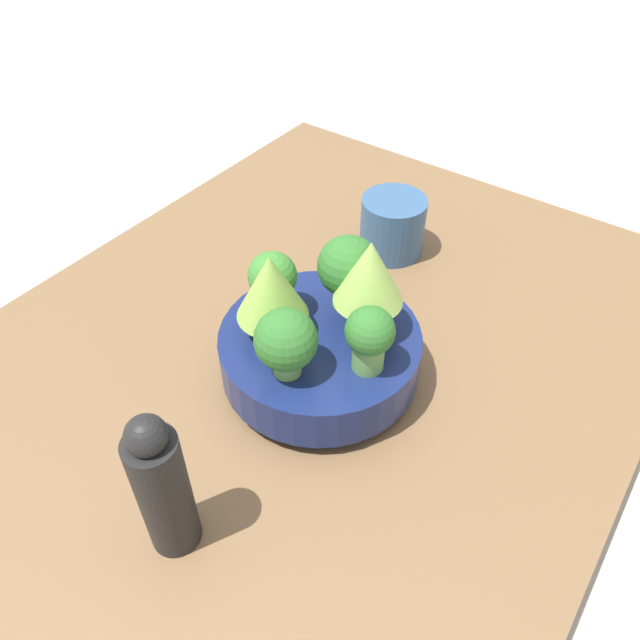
{
  "coord_description": "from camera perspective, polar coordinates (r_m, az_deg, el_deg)",
  "views": [
    {
      "loc": [
        -0.36,
        -0.29,
        0.53
      ],
      "look_at": [
        -0.01,
        -0.03,
        0.12
      ],
      "focal_mm": 35.0,
      "sensor_mm": 36.0,
      "label": 1
    }
  ],
  "objects": [
    {
      "name": "ground_plane",
      "position": [
        0.7,
        -1.84,
        -5.82
      ],
      "size": [
        6.0,
        6.0,
        0.0
      ],
      "primitive_type": "plane",
      "color": "#ADA89E"
    },
    {
      "name": "table",
      "position": [
        0.69,
        -1.87,
        -4.7
      ],
      "size": [
        0.91,
        0.67,
        0.04
      ],
      "color": "brown",
      "rests_on": "ground_plane"
    },
    {
      "name": "bowl",
      "position": [
        0.63,
        0.0,
        -3.01
      ],
      "size": [
        0.2,
        0.2,
        0.06
      ],
      "color": "navy",
      "rests_on": "table"
    },
    {
      "name": "broccoli_floret_right",
      "position": [
        0.61,
        2.61,
        4.69
      ],
      "size": [
        0.06,
        0.06,
        0.08
      ],
      "color": "#609347",
      "rests_on": "bowl"
    },
    {
      "name": "broccoli_floret_back",
      "position": [
        0.61,
        -4.35,
        3.66
      ],
      "size": [
        0.05,
        0.05,
        0.07
      ],
      "color": "#6BA34C",
      "rests_on": "bowl"
    },
    {
      "name": "broccoli_floret_left",
      "position": [
        0.55,
        -3.14,
        -1.97
      ],
      "size": [
        0.06,
        0.06,
        0.07
      ],
      "color": "#6BA34C",
      "rests_on": "bowl"
    },
    {
      "name": "romanesco_piece_far",
      "position": [
        0.58,
        -4.5,
        2.87
      ],
      "size": [
        0.07,
        0.07,
        0.09
      ],
      "color": "#6BA34C",
      "rests_on": "bowl"
    },
    {
      "name": "broccoli_floret_front",
      "position": [
        0.56,
        4.56,
        -1.49
      ],
      "size": [
        0.05,
        0.05,
        0.07
      ],
      "color": "#609347",
      "rests_on": "bowl"
    },
    {
      "name": "romanesco_piece_near",
      "position": [
        0.58,
        4.55,
        4.04
      ],
      "size": [
        0.07,
        0.07,
        0.1
      ],
      "color": "#609347",
      "rests_on": "bowl"
    },
    {
      "name": "cup",
      "position": [
        0.8,
        6.64,
        8.57
      ],
      "size": [
        0.08,
        0.08,
        0.08
      ],
      "color": "#33567F",
      "rests_on": "table"
    },
    {
      "name": "pepper_mill",
      "position": [
        0.5,
        -14.22,
        -14.6
      ],
      "size": [
        0.04,
        0.04,
        0.15
      ],
      "color": "black",
      "rests_on": "table"
    }
  ]
}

